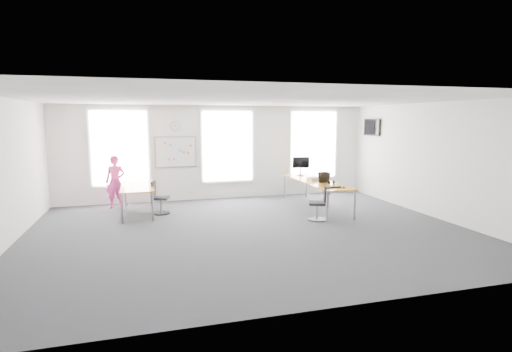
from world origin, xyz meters
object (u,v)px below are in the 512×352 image
object	(u,v)px
monitor	(301,164)
person	(115,182)
keyboard	(332,187)
desk_right	(316,182)
desk_left	(138,188)
chair_left	(159,199)
chair_right	(319,205)
headphones	(331,182)

from	to	relation	value
monitor	person	bearing A→B (deg)	-170.96
keyboard	desk_right	bearing A→B (deg)	70.27
desk_left	chair_left	size ratio (longest dim) A/B	2.37
desk_right	person	world-z (taller)	person
desk_right	keyboard	size ratio (longest dim) A/B	6.79
desk_right	person	distance (m)	5.80
desk_right	chair_left	xyz separation A→B (m)	(-4.43, 0.47, -0.35)
monitor	desk_left	bearing A→B (deg)	-161.67
chair_right	keyboard	world-z (taller)	chair_right
headphones	desk_right	bearing A→B (deg)	108.05
chair_left	headphones	bearing A→B (deg)	-88.97
keyboard	headphones	bearing A→B (deg)	50.23
keyboard	monitor	distance (m)	2.36
chair_left	monitor	distance (m)	4.52
chair_left	desk_right	bearing A→B (deg)	-81.37
desk_right	headphones	bearing A→B (deg)	-75.12
person	chair_left	bearing A→B (deg)	-29.46
desk_right	person	size ratio (longest dim) A/B	2.14
desk_right	person	bearing A→B (deg)	164.68
chair_left	headphones	distance (m)	4.75
desk_left	chair_left	xyz separation A→B (m)	(0.55, -0.21, -0.32)
keyboard	monitor	bearing A→B (deg)	72.67
desk_left	monitor	world-z (taller)	monitor
chair_right	headphones	distance (m)	1.08
chair_left	headphones	world-z (taller)	same
chair_right	chair_left	bearing A→B (deg)	-93.80
desk_left	chair_right	world-z (taller)	chair_right
chair_right	chair_left	xyz separation A→B (m)	(-3.92, 1.83, -0.00)
headphones	chair_left	bearing A→B (deg)	169.46
headphones	monitor	size ratio (longest dim) A/B	0.29
desk_right	desk_left	bearing A→B (deg)	172.22
desk_left	person	world-z (taller)	person
chair_right	person	world-z (taller)	person
person	desk_right	bearing A→B (deg)	-2.54
desk_right	chair_right	size ratio (longest dim) A/B	3.64
monitor	chair_left	bearing A→B (deg)	-158.44
desk_left	chair_right	size ratio (longest dim) A/B	2.36
chair_left	monitor	size ratio (longest dim) A/B	1.51
chair_right	keyboard	xyz separation A→B (m)	(0.42, 0.13, 0.42)
desk_left	chair_left	distance (m)	0.66
chair_right	keyboard	distance (m)	0.60
desk_left	chair_right	bearing A→B (deg)	-24.50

